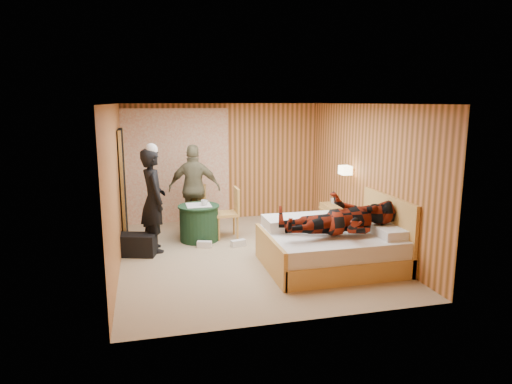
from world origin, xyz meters
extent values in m
cube|color=tan|center=(0.00, 0.00, 0.00)|extent=(4.20, 5.00, 0.01)
cube|color=silver|center=(0.00, 0.00, 2.50)|extent=(4.20, 5.00, 0.01)
cube|color=#D58551|center=(0.00, 2.50, 1.25)|extent=(4.20, 0.02, 2.50)
cube|color=#D58551|center=(-2.10, 0.00, 1.25)|extent=(0.02, 5.00, 2.50)
cube|color=#D58551|center=(2.10, 0.00, 1.25)|extent=(0.02, 5.00, 2.50)
cube|color=silver|center=(-1.00, 2.43, 1.20)|extent=(2.20, 0.08, 2.40)
cube|color=black|center=(-2.06, 1.40, 1.02)|extent=(0.06, 0.90, 2.05)
cylinder|color=gold|center=(2.00, 0.45, 1.30)|extent=(0.18, 0.04, 0.04)
cube|color=#FAE3AF|center=(1.92, 0.45, 1.30)|extent=(0.18, 0.24, 0.16)
cube|color=#E6B45E|center=(1.10, -0.91, 0.15)|extent=(1.98, 1.58, 0.30)
cube|color=silver|center=(1.10, -0.91, 0.42)|extent=(1.92, 1.52, 0.25)
cube|color=#E6B45E|center=(0.11, -0.91, 0.28)|extent=(0.06, 1.58, 0.55)
cube|color=#E6B45E|center=(2.06, -0.91, 0.54)|extent=(0.06, 1.58, 1.09)
cube|color=silver|center=(1.87, -1.28, 0.61)|extent=(0.38, 0.54, 0.14)
cube|color=silver|center=(1.87, -0.53, 0.61)|extent=(0.38, 0.54, 0.14)
cube|color=silver|center=(0.75, -0.46, 0.63)|extent=(1.19, 0.59, 0.18)
cube|color=#E6B45E|center=(1.88, 0.74, 0.29)|extent=(0.43, 0.59, 0.59)
cube|color=#E6B45E|center=(1.88, 0.74, 0.48)|extent=(0.45, 0.61, 0.03)
cylinder|color=#1D4026|center=(-0.73, 0.97, 0.32)|extent=(0.71, 0.71, 0.65)
cylinder|color=#1D4026|center=(-0.73, 0.97, 0.65)|extent=(0.76, 0.76, 0.03)
cube|color=silver|center=(-0.73, 0.97, 0.67)|extent=(0.57, 0.57, 0.01)
cube|color=#E6B45E|center=(-0.73, 1.50, 0.45)|extent=(0.47, 0.47, 0.05)
cube|color=#E6B45E|center=(-0.70, 1.69, 0.70)|extent=(0.42, 0.10, 0.46)
cylinder|color=#E6B45E|center=(-0.92, 1.36, 0.21)|extent=(0.04, 0.04, 0.43)
cylinder|color=#E6B45E|center=(-0.54, 1.65, 0.21)|extent=(0.04, 0.04, 0.43)
cube|color=#E6B45E|center=(-0.20, 1.02, 0.46)|extent=(0.43, 0.43, 0.05)
cube|color=#E6B45E|center=(0.00, 1.02, 0.72)|extent=(0.04, 0.43, 0.47)
cylinder|color=#E6B45E|center=(-0.37, 1.20, 0.22)|extent=(0.04, 0.04, 0.44)
cylinder|color=#E6B45E|center=(-0.03, 0.85, 0.22)|extent=(0.04, 0.04, 0.44)
cube|color=black|center=(-1.85, 0.38, 0.18)|extent=(0.71, 0.51, 0.36)
cube|color=silver|center=(-0.69, 0.52, 0.06)|extent=(0.28, 0.18, 0.11)
cube|color=silver|center=(-0.10, 0.44, 0.06)|extent=(0.28, 0.17, 0.12)
imported|color=black|center=(-1.54, 0.57, 0.89)|extent=(0.54, 0.72, 1.78)
imported|color=#6B6647|center=(-0.73, 1.61, 0.86)|extent=(1.08, 0.65, 1.72)
imported|color=maroon|center=(1.15, -1.11, 0.97)|extent=(0.86, 0.67, 1.77)
imported|color=silver|center=(1.88, 0.69, 0.60)|extent=(0.23, 0.26, 0.02)
imported|color=silver|center=(1.88, 0.69, 0.62)|extent=(0.18, 0.24, 0.02)
imported|color=silver|center=(1.88, 0.87, 0.63)|extent=(0.11, 0.11, 0.09)
imported|color=silver|center=(-0.63, 0.92, 0.72)|extent=(0.15, 0.15, 0.10)
camera|label=1|loc=(-1.65, -7.20, 2.53)|focal=32.00mm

